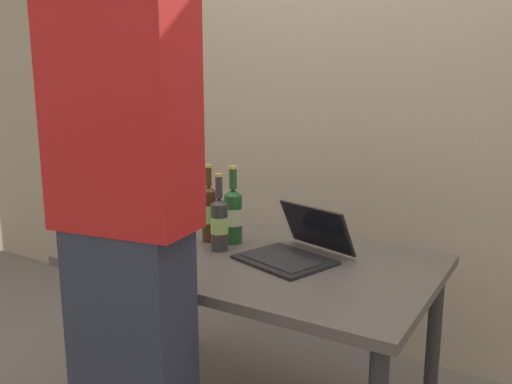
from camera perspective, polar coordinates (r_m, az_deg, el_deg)
name	(u,v)px	position (r m, az deg, el deg)	size (l,w,h in m)	color
desk	(254,275)	(2.01, -0.18, -9.19)	(1.34, 0.83, 0.72)	#56514C
laptop	(295,249)	(1.95, 4.37, -6.27)	(0.41, 0.43, 0.19)	black
beer_bottle_brown	(219,222)	(2.03, -4.08, -3.37)	(0.07, 0.07, 0.31)	#333333
beer_bottle_amber	(209,212)	(2.15, -5.22, -2.20)	(0.06, 0.06, 0.32)	#472B14
beer_bottle_dark	(233,214)	(2.12, -2.53, -2.45)	(0.07, 0.07, 0.32)	#1E5123
person_figure	(128,237)	(1.52, -14.03, -4.90)	(0.42, 0.30, 1.82)	#2D3347
back_wall	(346,98)	(2.69, 9.94, 10.26)	(6.00, 0.10, 2.60)	tan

